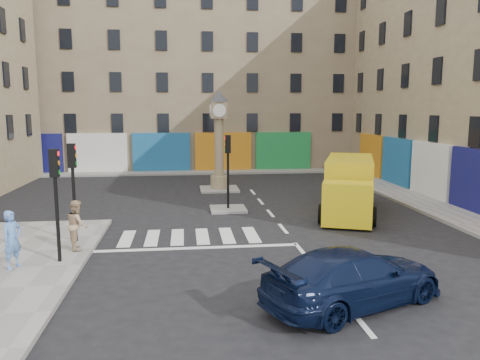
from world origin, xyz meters
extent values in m
plane|color=black|center=(0.00, 0.00, 0.00)|extent=(120.00, 120.00, 0.00)
cube|color=gray|center=(8.70, 10.00, 0.07)|extent=(2.60, 30.00, 0.15)
cube|color=gray|center=(-4.00, 22.20, 0.07)|extent=(32.00, 2.40, 0.15)
cube|color=gray|center=(-2.00, 8.00, 0.06)|extent=(1.80, 1.80, 0.12)
cube|color=gray|center=(-2.00, 14.00, 0.06)|extent=(2.40, 2.40, 0.12)
cube|color=#867759|center=(-4.00, 28.00, 8.50)|extent=(32.00, 10.00, 17.00)
cylinder|color=black|center=(-8.30, 0.20, 1.55)|extent=(0.12, 0.12, 2.80)
cube|color=black|center=(-8.30, 0.20, 3.40)|extent=(0.28, 0.22, 0.90)
cylinder|color=black|center=(-8.30, 2.60, 1.55)|extent=(0.12, 0.12, 2.80)
cube|color=black|center=(-8.30, 2.60, 3.40)|extent=(0.28, 0.22, 0.90)
cylinder|color=black|center=(-2.00, 8.00, 1.52)|extent=(0.12, 0.12, 2.80)
cube|color=black|center=(-2.00, 8.00, 3.37)|extent=(0.28, 0.22, 0.90)
cylinder|color=tan|center=(-2.00, 14.00, 0.52)|extent=(1.10, 1.10, 0.80)
cylinder|color=tan|center=(-2.00, 14.00, 2.72)|extent=(0.56, 0.56, 3.60)
cube|color=tan|center=(-2.00, 14.00, 5.02)|extent=(1.00, 1.00, 1.00)
cylinder|color=white|center=(-2.00, 13.48, 5.02)|extent=(0.80, 0.06, 0.80)
cone|color=#333338|center=(-2.00, 14.00, 5.87)|extent=(1.20, 1.20, 0.70)
imported|color=black|center=(0.18, -3.94, 0.76)|extent=(5.63, 4.05, 1.51)
cube|color=yellow|center=(4.21, 7.61, 1.38)|extent=(3.97, 5.75, 2.55)
cube|color=yellow|center=(2.79, 3.89, 1.05)|extent=(2.44, 1.99, 1.88)
cube|color=black|center=(2.77, 3.84, 1.49)|extent=(2.11, 1.60, 0.77)
cylinder|color=black|center=(1.91, 4.70, 0.44)|extent=(0.58, 0.93, 0.89)
cylinder|color=black|center=(3.98, 3.91, 0.44)|extent=(0.58, 0.93, 0.89)
cylinder|color=black|center=(3.66, 9.25, 0.44)|extent=(0.58, 0.93, 0.89)
cylinder|color=black|center=(5.72, 8.46, 0.44)|extent=(0.58, 0.93, 0.89)
imported|color=#5C89D2|center=(-9.57, -0.29, 1.07)|extent=(0.70, 0.80, 1.84)
imported|color=tan|center=(-8.00, 1.55, 1.04)|extent=(0.89, 1.02, 1.77)
camera|label=1|loc=(-4.16, -15.21, 5.11)|focal=35.00mm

